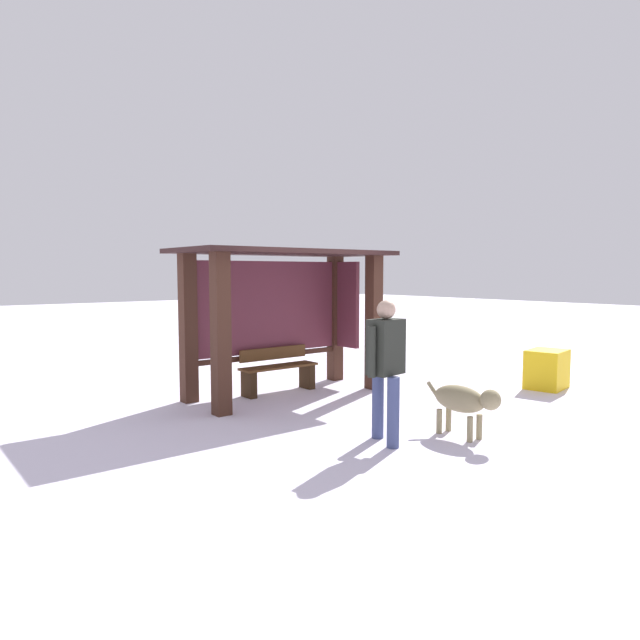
% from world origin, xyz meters
% --- Properties ---
extents(ground_plane, '(60.00, 60.00, 0.00)m').
position_xyz_m(ground_plane, '(0.00, 0.00, 0.00)').
color(ground_plane, white).
extents(bus_shelter, '(3.47, 1.60, 2.31)m').
position_xyz_m(bus_shelter, '(0.08, 0.15, 1.58)').
color(bus_shelter, '#3F241A').
rests_on(bus_shelter, ground).
extents(bench_left_inside, '(1.34, 0.36, 0.73)m').
position_xyz_m(bench_left_inside, '(0.00, 0.23, 0.35)').
color(bench_left_inside, '#56361B').
rests_on(bench_left_inside, ground).
extents(person_walking, '(0.62, 0.54, 1.65)m').
position_xyz_m(person_walking, '(-0.59, -2.82, 0.96)').
color(person_walking, '#262922').
rests_on(person_walking, ground).
extents(dog, '(0.29, 1.07, 0.64)m').
position_xyz_m(dog, '(0.29, -3.26, 0.45)').
color(dog, '#8D815C').
rests_on(dog, ground).
extents(grit_bin, '(0.80, 0.69, 0.66)m').
position_xyz_m(grit_bin, '(3.75, -2.32, 0.33)').
color(grit_bin, yellow).
rests_on(grit_bin, ground).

